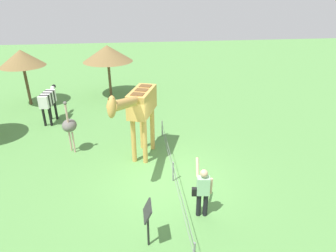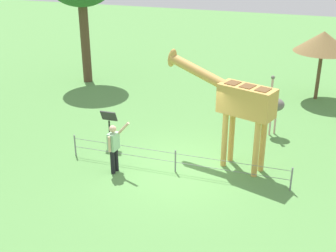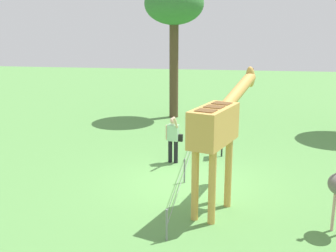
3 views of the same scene
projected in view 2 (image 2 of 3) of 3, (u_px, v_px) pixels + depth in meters
ground_plane at (177, 170)px, 14.16m from camera, size 60.00×60.00×0.00m
giraffe at (237, 101)px, 13.58m from camera, size 3.80×1.73×3.47m
visitor at (114, 146)px, 13.68m from camera, size 0.66×0.59×1.72m
ostrich at (274, 105)px, 16.13m from camera, size 0.70×0.56×2.25m
shade_hut_far at (323, 42)px, 19.07m from camera, size 2.45×2.45×3.02m
info_sign at (109, 121)px, 15.34m from camera, size 0.56×0.21×1.32m
wire_fence at (175, 160)px, 13.88m from camera, size 7.05×0.05×0.75m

